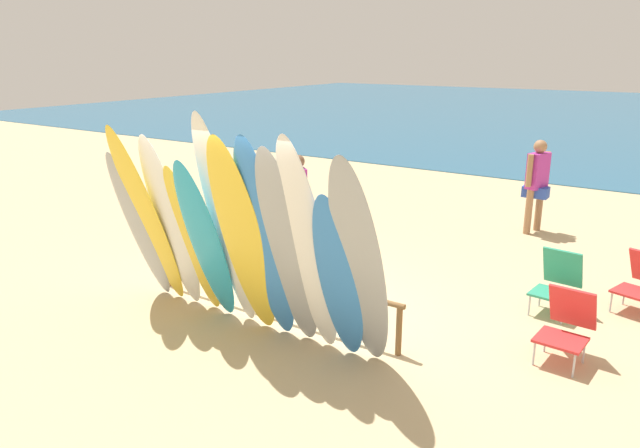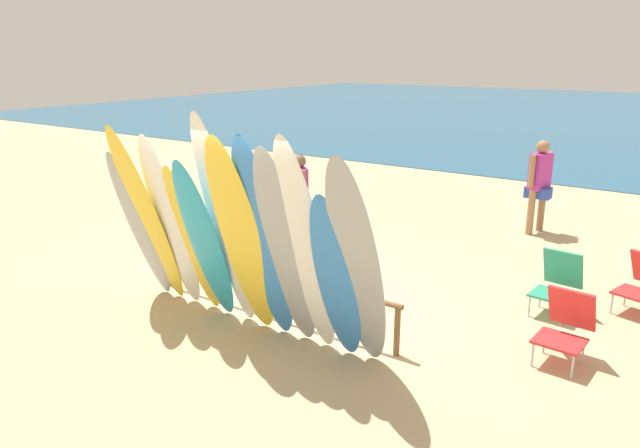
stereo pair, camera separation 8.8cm
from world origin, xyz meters
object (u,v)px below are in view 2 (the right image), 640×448
object	(u,v)px
surfboard_rack	(268,278)
surfboard_blue_7	(264,243)
surfboard_teal_4	(205,243)
surfboard_blue_10	(336,281)
surfboard_grey_0	(140,227)
surfboard_white_9	(306,250)
surfboard_yellow_1	(147,218)
beachgoer_strolling	(300,194)
beach_chair_red	(566,324)
surfboard_yellow_3	(192,241)
surfboard_yellow_6	(242,240)
beach_chair_striped	(558,281)
beachgoer_midbeach	(539,180)
surfboard_white_2	(171,224)
surfboard_grey_11	(357,268)
surfboard_white_5	(224,224)
surfboard_grey_8	(286,251)

from	to	relation	value
surfboard_rack	surfboard_blue_7	world-z (taller)	surfboard_blue_7
surfboard_teal_4	surfboard_blue_10	world-z (taller)	surfboard_teal_4
surfboard_grey_0	surfboard_white_9	world-z (taller)	surfboard_white_9
surfboard_yellow_1	beachgoer_strolling	size ratio (longest dim) A/B	1.63
surfboard_rack	surfboard_blue_10	bearing A→B (deg)	-23.12
surfboard_teal_4	beach_chair_red	world-z (taller)	surfboard_teal_4
surfboard_blue_7	beachgoer_strolling	size ratio (longest dim) A/B	1.63
surfboard_blue_7	surfboard_blue_10	xyz separation A→B (m)	(0.93, 0.03, -0.25)
surfboard_yellow_1	surfboard_yellow_3	distance (m)	0.71
surfboard_yellow_3	surfboard_white_9	size ratio (longest dim) A/B	0.79
surfboard_grey_0	surfboard_yellow_6	xyz separation A→B (m)	(1.91, -0.11, 0.19)
surfboard_rack	beach_chair_striped	distance (m)	3.78
surfboard_grey_0	beachgoer_strolling	bearing A→B (deg)	87.06
beachgoer_midbeach	beach_chair_red	size ratio (longest dim) A/B	2.15
surfboard_yellow_3	beachgoer_midbeach	world-z (taller)	surfboard_yellow_3
surfboard_rack	surfboard_white_2	xyz separation A→B (m)	(-1.10, -0.57, 0.68)
surfboard_yellow_1	surfboard_yellow_6	distance (m)	1.64
surfboard_blue_10	surfboard_white_2	bearing A→B (deg)	174.98
surfboard_yellow_1	beach_chair_striped	xyz separation A→B (m)	(4.49, 2.88, -0.82)
beach_chair_striped	surfboard_white_9	bearing A→B (deg)	-118.28
surfboard_yellow_1	surfboard_grey_11	xyz separation A→B (m)	(3.15, -0.01, -0.02)
surfboard_blue_7	beach_chair_striped	world-z (taller)	surfboard_blue_7
surfboard_teal_4	beachgoer_strolling	xyz separation A→B (m)	(-0.94, 3.24, -0.16)
surfboard_grey_11	beachgoer_strolling	world-z (taller)	surfboard_grey_11
surfboard_white_9	beachgoer_midbeach	xyz separation A→B (m)	(0.77, 6.36, -0.28)
surfboard_yellow_6	beachgoer_midbeach	distance (m)	6.61
surfboard_grey_0	beach_chair_striped	bearing A→B (deg)	33.37
beachgoer_midbeach	surfboard_yellow_3	bearing A→B (deg)	-5.83
surfboard_grey_0	surfboard_rack	bearing A→B (deg)	21.57
surfboard_grey_0	surfboard_white_9	size ratio (longest dim) A/B	0.83
surfboard_yellow_1	surfboard_white_5	bearing A→B (deg)	6.18
beach_chair_red	surfboard_grey_0	bearing A→B (deg)	-158.84
surfboard_yellow_3	surfboard_white_5	xyz separation A→B (m)	(0.64, -0.08, 0.34)
surfboard_teal_4	beach_chair_striped	world-z (taller)	surfboard_teal_4
beachgoer_strolling	surfboard_grey_8	bearing A→B (deg)	164.46
surfboard_yellow_3	beach_chair_red	distance (m)	4.51
surfboard_yellow_3	surfboard_teal_4	size ratio (longest dim) A/B	0.92
surfboard_yellow_3	surfboard_yellow_6	size ratio (longest dim) A/B	0.80
surfboard_grey_11	beach_chair_striped	size ratio (longest dim) A/B	3.12
surfboard_white_2	beachgoer_strolling	world-z (taller)	surfboard_white_2
surfboard_grey_8	beachgoer_midbeach	bearing A→B (deg)	79.31
surfboard_blue_7	surfboard_blue_10	world-z (taller)	surfboard_blue_7
surfboard_grey_0	surfboard_white_2	world-z (taller)	surfboard_white_2
surfboard_white_9	surfboard_grey_8	bearing A→B (deg)	176.42
surfboard_yellow_1	beachgoer_midbeach	distance (m)	7.17
beach_chair_red	surfboard_yellow_3	bearing A→B (deg)	-156.14
surfboard_white_5	surfboard_yellow_6	xyz separation A→B (m)	(0.35, -0.09, -0.10)
surfboard_white_5	surfboard_white_2	bearing A→B (deg)	179.58
beach_chair_striped	surfboard_rack	bearing A→B (deg)	-137.82
surfboard_teal_4	surfboard_white_5	world-z (taller)	surfboard_white_5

